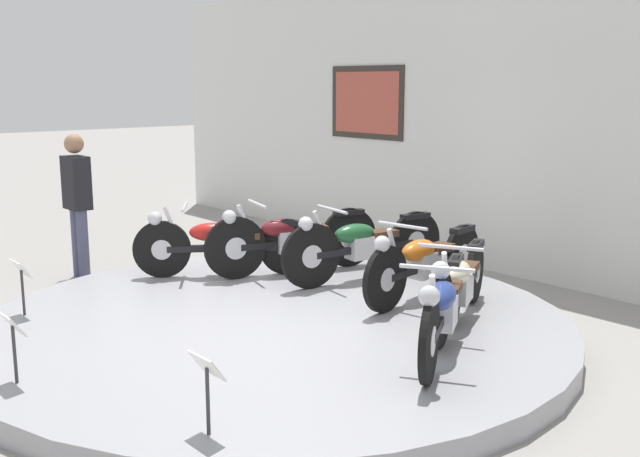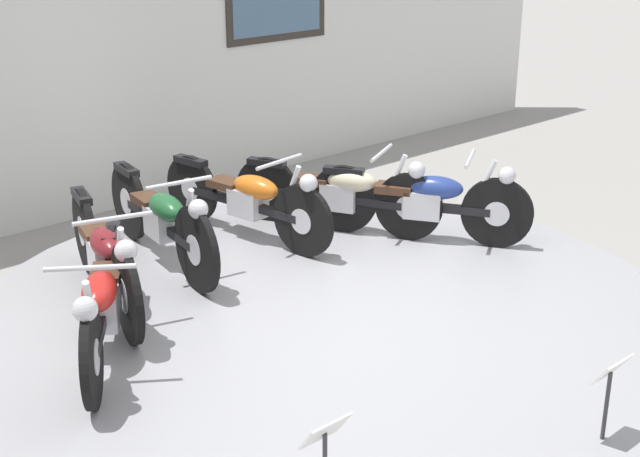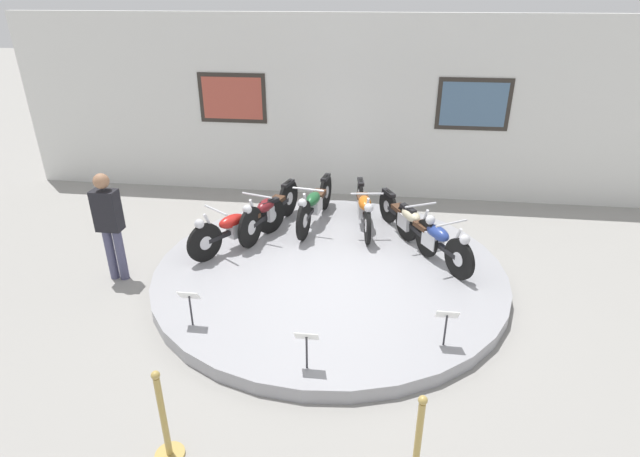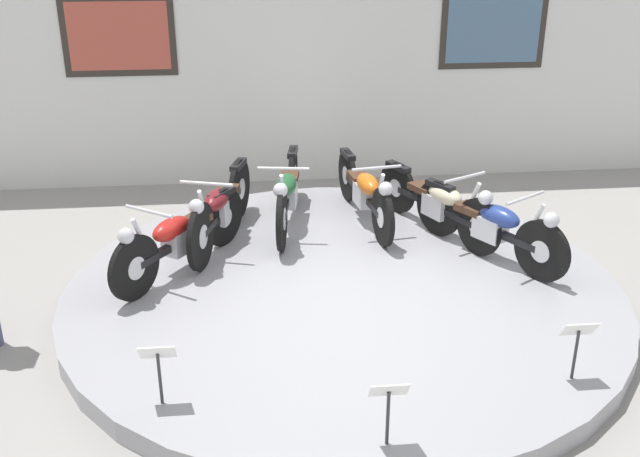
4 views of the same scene
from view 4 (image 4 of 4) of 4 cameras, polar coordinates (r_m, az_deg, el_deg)
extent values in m
plane|color=gray|center=(7.23, 1.76, -5.60)|extent=(60.00, 60.00, 0.00)
cylinder|color=#99999E|center=(7.19, 1.77, -4.94)|extent=(5.27, 5.27, 0.19)
cube|color=silver|center=(9.99, -0.79, 13.75)|extent=(14.00, 0.20, 3.62)
cube|color=#2D2823|center=(9.94, -15.10, 13.97)|extent=(1.40, 0.02, 1.00)
cube|color=#B24C3D|center=(9.93, -15.10, 13.97)|extent=(1.24, 0.02, 0.84)
cube|color=#2D2823|center=(10.34, 13.08, 14.52)|extent=(1.40, 0.02, 1.00)
cube|color=slate|center=(10.34, 13.08, 14.52)|extent=(1.24, 0.02, 0.84)
cylinder|color=black|center=(6.97, -13.96, -2.92)|extent=(0.40, 0.54, 0.62)
cylinder|color=silver|center=(6.97, -13.96, -2.92)|extent=(0.18, 0.21, 0.22)
cylinder|color=black|center=(7.90, -7.38, 0.86)|extent=(0.40, 0.54, 0.62)
cylinder|color=silver|center=(7.90, -7.38, 0.86)|extent=(0.18, 0.21, 0.22)
cube|color=black|center=(7.42, -10.47, -0.91)|extent=(0.77, 1.05, 0.07)
cube|color=silver|center=(7.38, -10.67, -0.88)|extent=(0.35, 0.38, 0.24)
ellipsoid|color=red|center=(7.25, -11.27, -0.02)|extent=(0.46, 0.52, 0.20)
cube|color=#472D1E|center=(7.51, -9.49, 0.67)|extent=(0.35, 0.38, 0.07)
cube|color=black|center=(7.80, -7.48, 2.65)|extent=(0.29, 0.35, 0.06)
cylinder|color=silver|center=(6.98, -13.31, -0.98)|extent=(0.18, 0.23, 0.54)
cylinder|color=silver|center=(6.95, -12.92, 1.29)|extent=(0.46, 0.34, 0.03)
sphere|color=silver|center=(6.79, -14.58, -0.54)|extent=(0.15, 0.15, 0.15)
cylinder|color=black|center=(7.40, -9.07, -0.62)|extent=(0.24, 0.67, 0.68)
cylinder|color=silver|center=(7.40, -9.07, -0.62)|extent=(0.13, 0.25, 0.24)
cylinder|color=black|center=(8.58, -6.16, 3.04)|extent=(0.24, 0.67, 0.68)
cylinder|color=silver|center=(8.58, -6.16, 3.04)|extent=(0.13, 0.25, 0.24)
cube|color=black|center=(7.98, -7.51, 1.35)|extent=(0.42, 1.21, 0.07)
cube|color=silver|center=(7.94, -7.61, 1.37)|extent=(0.28, 0.36, 0.24)
ellipsoid|color=maroon|center=(7.79, -7.89, 2.19)|extent=(0.35, 0.52, 0.20)
cube|color=#472D1E|center=(8.13, -7.10, 2.84)|extent=(0.28, 0.36, 0.07)
cube|color=black|center=(8.49, -6.25, 4.86)|extent=(0.20, 0.37, 0.06)
cylinder|color=silver|center=(7.45, -8.80, 1.25)|extent=(0.11, 0.25, 0.54)
cylinder|color=silver|center=(7.45, -8.66, 3.41)|extent=(0.53, 0.18, 0.03)
sphere|color=silver|center=(7.21, -9.40, 1.65)|extent=(0.15, 0.15, 0.15)
cylinder|color=black|center=(7.73, -2.93, 0.74)|extent=(0.16, 0.68, 0.68)
cylinder|color=silver|center=(7.73, -2.93, 0.74)|extent=(0.10, 0.24, 0.24)
cylinder|color=black|center=(8.98, -2.07, 4.11)|extent=(0.16, 0.68, 0.68)
cylinder|color=silver|center=(8.98, -2.07, 4.11)|extent=(0.10, 0.24, 0.24)
cube|color=black|center=(8.35, -2.47, 2.55)|extent=(0.26, 1.24, 0.07)
cube|color=silver|center=(8.31, -2.50, 2.58)|extent=(0.25, 0.35, 0.24)
ellipsoid|color=#1E562D|center=(8.16, -2.58, 3.37)|extent=(0.29, 0.51, 0.20)
cube|color=#472D1E|center=(8.51, -2.35, 3.97)|extent=(0.25, 0.35, 0.07)
cube|color=black|center=(8.89, -2.09, 5.85)|extent=(0.15, 0.37, 0.06)
cylinder|color=silver|center=(7.79, -2.85, 2.52)|extent=(0.08, 0.25, 0.54)
cylinder|color=silver|center=(7.80, -2.81, 4.59)|extent=(0.54, 0.11, 0.03)
sphere|color=silver|center=(7.55, -3.03, 2.94)|extent=(0.15, 0.15, 0.15)
cylinder|color=black|center=(7.85, 4.81, 0.85)|extent=(0.14, 0.62, 0.62)
cylinder|color=silver|center=(7.85, 4.81, 0.85)|extent=(0.10, 0.22, 0.22)
cylinder|color=black|center=(9.05, 2.11, 4.08)|extent=(0.14, 0.62, 0.62)
cylinder|color=silver|center=(9.05, 2.11, 4.08)|extent=(0.10, 0.22, 0.22)
cube|color=black|center=(8.45, 3.36, 2.58)|extent=(0.25, 1.24, 0.07)
cube|color=silver|center=(8.40, 3.45, 2.62)|extent=(0.24, 0.35, 0.24)
ellipsoid|color=#D16619|center=(8.26, 3.68, 3.41)|extent=(0.29, 0.51, 0.20)
cube|color=#472D1E|center=(8.60, 2.95, 3.97)|extent=(0.24, 0.35, 0.07)
cube|color=black|center=(8.97, 2.13, 5.67)|extent=(0.15, 0.37, 0.06)
cylinder|color=silver|center=(7.91, 4.52, 2.60)|extent=(0.08, 0.25, 0.54)
cylinder|color=silver|center=(7.92, 4.34, 4.63)|extent=(0.54, 0.11, 0.03)
sphere|color=silver|center=(7.67, 5.04, 3.02)|extent=(0.15, 0.15, 0.15)
cylinder|color=black|center=(7.79, 11.99, 0.11)|extent=(0.32, 0.56, 0.60)
cylinder|color=silver|center=(7.79, 11.99, 0.11)|extent=(0.15, 0.22, 0.21)
cylinder|color=black|center=(8.72, 5.91, 3.12)|extent=(0.32, 0.56, 0.60)
cylinder|color=silver|center=(8.72, 5.91, 3.12)|extent=(0.15, 0.22, 0.21)
cube|color=black|center=(8.24, 8.78, 1.70)|extent=(0.62, 1.14, 0.07)
cube|color=silver|center=(8.21, 8.97, 1.74)|extent=(0.32, 0.38, 0.24)
ellipsoid|color=beige|center=(8.08, 9.50, 2.57)|extent=(0.41, 0.53, 0.20)
cube|color=#472D1E|center=(8.34, 7.86, 3.08)|extent=(0.32, 0.38, 0.07)
cube|color=black|center=(8.64, 5.98, 4.71)|extent=(0.25, 0.37, 0.06)
cylinder|color=silver|center=(7.81, 11.37, 1.83)|extent=(0.15, 0.24, 0.54)
cylinder|color=silver|center=(7.79, 10.98, 3.85)|extent=(0.50, 0.27, 0.03)
sphere|color=silver|center=(7.62, 12.51, 2.30)|extent=(0.15, 0.15, 0.15)
cylinder|color=black|center=(7.39, 16.54, -1.65)|extent=(0.37, 0.55, 0.61)
cylinder|color=silver|center=(7.39, 16.54, -1.65)|extent=(0.17, 0.22, 0.21)
cylinder|color=black|center=(8.17, 9.03, 1.53)|extent=(0.37, 0.55, 0.61)
cylinder|color=silver|center=(8.17, 9.03, 1.53)|extent=(0.17, 0.22, 0.21)
cube|color=black|center=(7.76, 12.60, 0.02)|extent=(0.71, 1.09, 0.07)
cube|color=silver|center=(7.73, 12.83, 0.06)|extent=(0.34, 0.38, 0.24)
ellipsoid|color=navy|center=(7.61, 13.51, 0.92)|extent=(0.44, 0.52, 0.20)
cube|color=#472D1E|center=(7.83, 11.47, 1.47)|extent=(0.34, 0.38, 0.07)
cube|color=black|center=(8.07, 9.14, 3.24)|extent=(0.27, 0.36, 0.06)
cylinder|color=silver|center=(7.39, 15.81, 0.13)|extent=(0.17, 0.24, 0.54)
cylinder|color=silver|center=(7.35, 15.37, 2.26)|extent=(0.48, 0.31, 0.03)
sphere|color=silver|center=(7.23, 17.23, 0.62)|extent=(0.15, 0.15, 0.15)
cylinder|color=#333338|center=(5.58, -12.10, -11.15)|extent=(0.02, 0.02, 0.42)
cube|color=white|center=(5.46, -12.30, -9.21)|extent=(0.26, 0.11, 0.15)
cylinder|color=#333338|center=(5.13, 5.18, -14.20)|extent=(0.02, 0.02, 0.42)
cube|color=white|center=(4.99, 5.28, -12.16)|extent=(0.26, 0.11, 0.15)
cylinder|color=#333338|center=(6.03, 18.86, -9.11)|extent=(0.02, 0.02, 0.42)
cube|color=white|center=(5.92, 19.15, -7.27)|extent=(0.26, 0.11, 0.15)
camera|label=1|loc=(6.56, 60.79, 0.08)|focal=42.00mm
camera|label=2|loc=(3.70, -64.03, 2.32)|focal=50.00mm
camera|label=3|loc=(1.64, 101.85, 12.06)|focal=28.00mm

